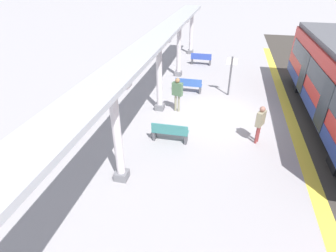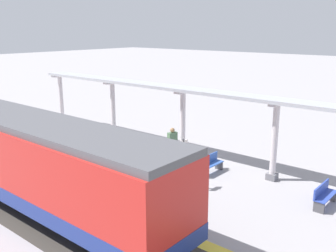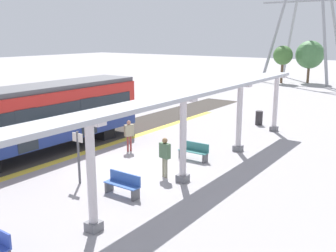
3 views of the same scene
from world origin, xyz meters
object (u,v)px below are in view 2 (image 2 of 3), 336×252
passenger_by_the_benches (172,140)px  canopy_pillar_fifth (61,100)px  passenger_waiting_near_edge (88,151)px  bench_near_end (210,164)px  canopy_pillar_fourth (113,110)px  canopy_pillar_second (274,142)px  canopy_pillar_third (183,124)px  trash_bin (35,120)px  train_near_carriage (52,168)px  bench_mid_platform (131,143)px  platform_info_sign (183,159)px  bench_far_end (324,195)px

passenger_by_the_benches → canopy_pillar_fifth: bearing=85.2°
passenger_waiting_near_edge → canopy_pillar_fifth: bearing=61.7°
bench_near_end → canopy_pillar_fourth: bearing=82.0°
canopy_pillar_second → canopy_pillar_third: 5.09m
canopy_pillar_third → trash_bin: canopy_pillar_third is taller
train_near_carriage → bench_near_end: size_ratio=7.67×
bench_near_end → passenger_by_the_benches: 2.54m
bench_near_end → bench_mid_platform: same height
canopy_pillar_second → trash_bin: (-1.47, 16.88, -1.32)m
canopy_pillar_second → passenger_waiting_near_edge: canopy_pillar_second is taller
canopy_pillar_fourth → trash_bin: bearing=102.9°
canopy_pillar_third → canopy_pillar_fifth: 10.66m
bench_mid_platform → canopy_pillar_fifth: bearing=81.9°
bench_mid_platform → platform_info_sign: bearing=-112.6°
canopy_pillar_fifth → bench_near_end: canopy_pillar_fifth is taller
canopy_pillar_fifth → passenger_waiting_near_edge: 9.84m
canopy_pillar_second → passenger_by_the_benches: (-0.89, 5.07, -0.70)m
bench_far_end → platform_info_sign: 5.65m
trash_bin → passenger_waiting_near_edge: bearing=-108.0°
bench_mid_platform → passenger_waiting_near_edge: passenger_waiting_near_edge is taller
bench_near_end → passenger_by_the_benches: passenger_by_the_benches is taller
train_near_carriage → canopy_pillar_fifth: bearing=53.6°
train_near_carriage → passenger_waiting_near_edge: size_ratio=6.98×
canopy_pillar_third → bench_near_end: bearing=-113.9°
trash_bin → canopy_pillar_third: bearing=-82.9°
canopy_pillar_third → bench_near_end: (-1.09, -2.47, -1.35)m
bench_near_end → trash_bin: size_ratio=1.59×
canopy_pillar_third → bench_far_end: size_ratio=2.35×
train_near_carriage → bench_far_end: bearing=-45.8°
canopy_pillar_fourth → passenger_by_the_benches: 5.50m
bench_near_end → bench_far_end: size_ratio=1.00×
train_near_carriage → canopy_pillar_fifth: canopy_pillar_fifth is taller
canopy_pillar_fourth → passenger_by_the_benches: canopy_pillar_fourth is taller
canopy_pillar_second → platform_info_sign: 4.21m
trash_bin → passenger_by_the_benches: passenger_by_the_benches is taller
passenger_waiting_near_edge → canopy_pillar_second: bearing=-56.9°
passenger_by_the_benches → platform_info_sign: bearing=-133.8°
train_near_carriage → canopy_pillar_fifth: 13.88m
bench_near_end → trash_bin: bearing=91.5°
canopy_pillar_third → platform_info_sign: canopy_pillar_third is taller
train_near_carriage → trash_bin: (6.77, 12.29, -1.35)m
bench_mid_platform → passenger_waiting_near_edge: (-3.52, -0.72, 0.59)m
canopy_pillar_third → trash_bin: bearing=97.1°
passenger_waiting_near_edge → platform_info_sign: bearing=-74.4°
platform_info_sign → passenger_waiting_near_edge: 4.81m
canopy_pillar_third → platform_info_sign: 4.27m
canopy_pillar_fifth → bench_near_end: size_ratio=2.35×
train_near_carriage → trash_bin: bearing=61.1°
bench_mid_platform → canopy_pillar_third: bearing=-67.7°
canopy_pillar_fourth → passenger_waiting_near_edge: size_ratio=2.14×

